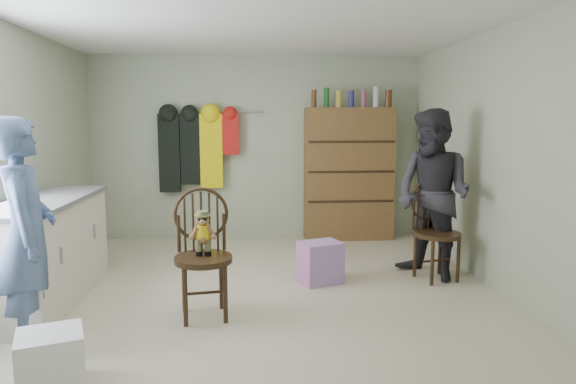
{
  "coord_description": "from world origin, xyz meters",
  "views": [
    {
      "loc": [
        -0.13,
        -4.62,
        1.62
      ],
      "look_at": [
        0.25,
        0.2,
        0.95
      ],
      "focal_mm": 32.0,
      "sensor_mm": 36.0,
      "label": 1
    }
  ],
  "objects": [
    {
      "name": "ground_plane",
      "position": [
        0.0,
        0.0,
        0.0
      ],
      "size": [
        5.0,
        5.0,
        0.0
      ],
      "primitive_type": "plane",
      "color": "beige",
      "rests_on": "ground"
    },
    {
      "name": "room_walls",
      "position": [
        0.0,
        0.53,
        1.58
      ],
      "size": [
        5.0,
        5.0,
        5.0
      ],
      "color": "#B0B799",
      "rests_on": "ground"
    },
    {
      "name": "counter",
      "position": [
        -1.95,
        0.0,
        0.47
      ],
      "size": [
        0.64,
        1.86,
        0.94
      ],
      "color": "silver",
      "rests_on": "ground"
    },
    {
      "name": "plastic_tub",
      "position": [
        -1.33,
        -1.58,
        0.18
      ],
      "size": [
        0.47,
        0.46,
        0.36
      ],
      "primitive_type": "cube",
      "rotation": [
        0.0,
        0.0,
        0.35
      ],
      "color": "white",
      "rests_on": "ground"
    },
    {
      "name": "chair_front",
      "position": [
        -0.51,
        -0.44,
        0.6
      ],
      "size": [
        0.54,
        0.54,
        1.07
      ],
      "rotation": [
        0.0,
        0.0,
        0.15
      ],
      "color": "#3B2614",
      "rests_on": "ground"
    },
    {
      "name": "chair_far",
      "position": [
        1.78,
        0.42,
        0.55
      ],
      "size": [
        0.55,
        0.55,
        1.02
      ],
      "rotation": [
        0.0,
        0.0,
        0.24
      ],
      "color": "#3B2614",
      "rests_on": "ground"
    },
    {
      "name": "striped_bag",
      "position": [
        0.59,
        0.35,
        0.21
      ],
      "size": [
        0.48,
        0.43,
        0.42
      ],
      "primitive_type": "cube",
      "rotation": [
        0.0,
        0.0,
        0.35
      ],
      "color": "pink",
      "rests_on": "ground"
    },
    {
      "name": "person_left",
      "position": [
        -1.69,
        -0.96,
        0.83
      ],
      "size": [
        0.56,
        0.69,
        1.65
      ],
      "primitive_type": "imported",
      "rotation": [
        0.0,
        0.0,
        1.88
      ],
      "color": "slate",
      "rests_on": "ground"
    },
    {
      "name": "person_right",
      "position": [
        1.76,
        0.43,
        0.87
      ],
      "size": [
        1.02,
        1.07,
        1.75
      ],
      "primitive_type": "imported",
      "rotation": [
        0.0,
        0.0,
        -1.0
      ],
      "color": "#2D2B33",
      "rests_on": "ground"
    },
    {
      "name": "dresser",
      "position": [
        1.25,
        2.3,
        0.91
      ],
      "size": [
        1.2,
        0.39,
        2.07
      ],
      "color": "brown",
      "rests_on": "ground"
    },
    {
      "name": "coat_rack",
      "position": [
        -0.83,
        2.38,
        1.25
      ],
      "size": [
        1.42,
        0.12,
        1.09
      ],
      "color": "#99999E",
      "rests_on": "ground"
    }
  ]
}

